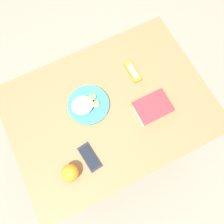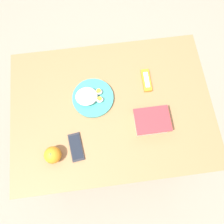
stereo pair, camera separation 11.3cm
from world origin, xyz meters
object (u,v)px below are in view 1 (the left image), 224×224
Objects in this scene: candy_bar at (133,72)px; food_container at (152,109)px; orange_fruit at (70,173)px; rice_plate at (87,105)px; cell_phone at (90,157)px.

food_container is at bearing 84.54° from candy_bar.
food_container is 1.33× the size of candy_bar.
orange_fruit is at bearing 33.33° from candy_bar.
rice_plate is (-0.21, -0.28, -0.02)m from orange_fruit.
food_container is at bearing -168.44° from orange_fruit.
rice_plate reaches higher than cell_phone.
food_container is at bearing 148.46° from rice_plate.
food_container is 0.78× the size of rice_plate.
food_container is 0.24m from candy_bar.
candy_bar is (-0.52, -0.34, -0.03)m from orange_fruit.
candy_bar is at bearing -95.46° from food_container.
orange_fruit is at bearing 11.56° from food_container.
rice_plate is at bearing -31.54° from food_container.
cell_phone is (-0.11, -0.03, -0.04)m from orange_fruit.
rice_plate is at bearing 11.65° from candy_bar.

